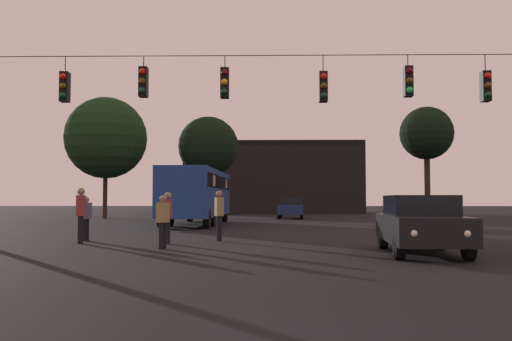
# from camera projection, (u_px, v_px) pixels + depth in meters

# --- Properties ---
(ground_plane) EXTENTS (168.00, 168.00, 0.00)m
(ground_plane) POSITION_uv_depth(u_px,v_px,m) (274.00, 225.00, 29.49)
(ground_plane) COLOR black
(ground_plane) RESTS_ON ground
(overhead_signal_span) EXTENTS (19.06, 0.44, 6.47)m
(overhead_signal_span) POSITION_uv_depth(u_px,v_px,m) (277.00, 119.00, 17.04)
(overhead_signal_span) COLOR black
(overhead_signal_span) RESTS_ON ground
(city_bus) EXTENTS (2.86, 11.07, 3.00)m
(city_bus) POSITION_uv_depth(u_px,v_px,m) (198.00, 191.00, 30.69)
(city_bus) COLOR navy
(city_bus) RESTS_ON ground
(car_near_right) EXTENTS (2.13, 4.44, 1.52)m
(car_near_right) POSITION_uv_depth(u_px,v_px,m) (421.00, 223.00, 14.24)
(car_near_right) COLOR black
(car_near_right) RESTS_ON ground
(car_far_left) EXTENTS (2.07, 4.43, 1.52)m
(car_far_left) POSITION_uv_depth(u_px,v_px,m) (291.00, 208.00, 39.84)
(car_far_left) COLOR navy
(car_far_left) RESTS_ON ground
(pedestrian_crossing_left) EXTENTS (0.29, 0.39, 1.78)m
(pedestrian_crossing_left) POSITION_uv_depth(u_px,v_px,m) (81.00, 212.00, 17.51)
(pedestrian_crossing_left) COLOR black
(pedestrian_crossing_left) RESTS_ON ground
(pedestrian_crossing_center) EXTENTS (0.27, 0.38, 1.64)m
(pedestrian_crossing_center) POSITION_uv_depth(u_px,v_px,m) (168.00, 215.00, 17.40)
(pedestrian_crossing_center) COLOR black
(pedestrian_crossing_center) RESTS_ON ground
(pedestrian_crossing_right) EXTENTS (0.35, 0.42, 1.53)m
(pedestrian_crossing_right) POSITION_uv_depth(u_px,v_px,m) (163.00, 219.00, 15.62)
(pedestrian_crossing_right) COLOR black
(pedestrian_crossing_right) RESTS_ON ground
(pedestrian_trailing) EXTENTS (0.30, 0.39, 1.50)m
(pedestrian_trailing) POSITION_uv_depth(u_px,v_px,m) (86.00, 216.00, 18.65)
(pedestrian_trailing) COLOR black
(pedestrian_trailing) RESTS_ON ground
(pedestrian_far_side) EXTENTS (0.35, 0.42, 1.71)m
(pedestrian_far_side) POSITION_uv_depth(u_px,v_px,m) (219.00, 212.00, 18.62)
(pedestrian_far_side) COLOR black
(pedestrian_far_side) RESTS_ON ground
(corner_building) EXTENTS (17.81, 8.00, 7.20)m
(corner_building) POSITION_uv_depth(u_px,v_px,m) (273.00, 178.00, 57.12)
(corner_building) COLOR black
(corner_building) RESTS_ON ground
(tree_left_silhouette) EXTENTS (4.61, 4.61, 7.75)m
(tree_left_silhouette) POSITION_uv_depth(u_px,v_px,m) (208.00, 147.00, 41.91)
(tree_left_silhouette) COLOR black
(tree_left_silhouette) RESTS_ON ground
(tree_behind_building) EXTENTS (4.24, 4.24, 8.82)m
(tree_behind_building) POSITION_uv_depth(u_px,v_px,m) (427.00, 134.00, 43.78)
(tree_behind_building) COLOR #2D2116
(tree_behind_building) RESTS_ON ground
(tree_right_far) EXTENTS (6.06, 6.06, 9.00)m
(tree_right_far) POSITION_uv_depth(u_px,v_px,m) (106.00, 138.00, 40.68)
(tree_right_far) COLOR #2D2116
(tree_right_far) RESTS_ON ground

